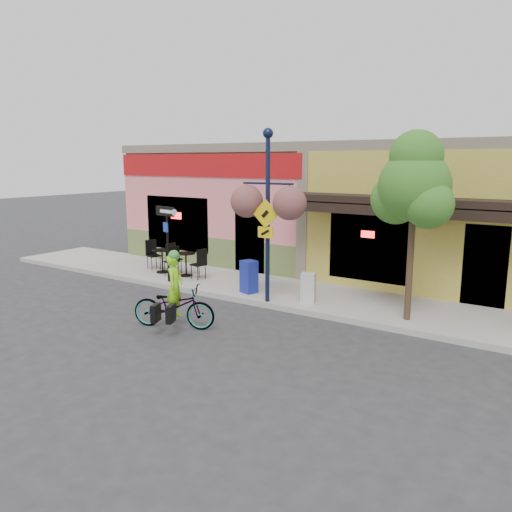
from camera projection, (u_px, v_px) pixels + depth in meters
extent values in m
plane|color=#2D2D30|center=(272.00, 316.00, 12.77)|extent=(90.00, 90.00, 0.00)
cube|color=#9E9B93|center=(308.00, 296.00, 14.40)|extent=(24.00, 3.00, 0.15)
cube|color=#A8A59E|center=(283.00, 308.00, 13.21)|extent=(24.00, 0.12, 0.15)
imported|color=maroon|center=(174.00, 306.00, 11.80)|extent=(2.12, 1.38, 1.05)
imported|color=#8AE618|center=(175.00, 297.00, 11.72)|extent=(0.54, 0.65, 1.52)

